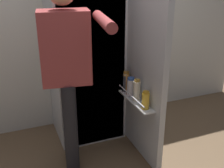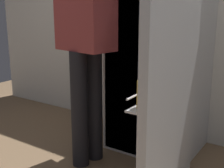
# 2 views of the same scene
# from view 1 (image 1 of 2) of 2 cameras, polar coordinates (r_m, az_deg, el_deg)

# --- Properties ---
(ground_plane) EXTENTS (5.87, 5.87, 0.00)m
(ground_plane) POSITION_cam_1_polar(r_m,az_deg,el_deg) (2.84, -1.66, -14.63)
(ground_plane) COLOR brown
(kitchen_wall) EXTENTS (4.40, 0.10, 2.58)m
(kitchen_wall) POSITION_cam_1_polar(r_m,az_deg,el_deg) (3.12, -7.64, 14.50)
(kitchen_wall) COLOR silver
(kitchen_wall) RESTS_ON ground_plane
(refrigerator) EXTENTS (0.73, 1.24, 1.76)m
(refrigerator) POSITION_cam_1_polar(r_m,az_deg,el_deg) (2.85, -4.60, 5.44)
(refrigerator) COLOR silver
(refrigerator) RESTS_ON ground_plane
(person) EXTENTS (0.54, 0.76, 1.67)m
(person) POSITION_cam_1_polar(r_m,az_deg,el_deg) (2.30, -9.06, 4.17)
(person) COLOR black
(person) RESTS_ON ground_plane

